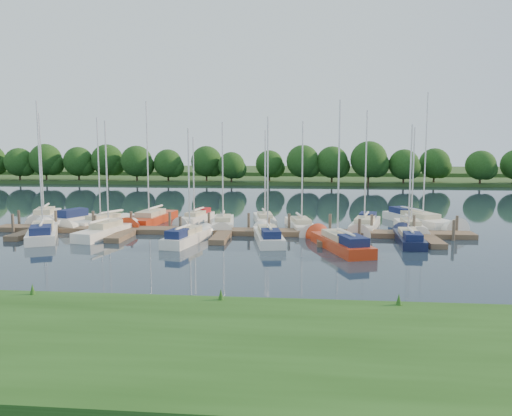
# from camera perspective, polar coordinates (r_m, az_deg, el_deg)

# --- Properties ---
(ground) EXTENTS (260.00, 260.00, 0.00)m
(ground) POSITION_cam_1_polar(r_m,az_deg,el_deg) (34.07, -5.45, -5.27)
(ground) COLOR #182430
(ground) RESTS_ON ground
(near_bank) EXTENTS (90.00, 10.00, 0.50)m
(near_bank) POSITION_cam_1_polar(r_m,az_deg,el_deg) (19.17, -14.80, -14.60)
(near_bank) COLOR #1C4212
(near_bank) RESTS_ON ground
(dock) EXTENTS (40.00, 6.00, 0.40)m
(dock) POSITION_cam_1_polar(r_m,az_deg,el_deg) (41.10, -3.54, -2.85)
(dock) COLOR brown
(dock) RESTS_ON ground
(mooring_pilings) EXTENTS (38.24, 2.84, 2.00)m
(mooring_pilings) POSITION_cam_1_polar(r_m,az_deg,el_deg) (42.13, -3.31, -2.05)
(mooring_pilings) COLOR #473D33
(mooring_pilings) RESTS_ON ground
(far_shore) EXTENTS (180.00, 30.00, 0.60)m
(far_shore) POSITION_cam_1_polar(r_m,az_deg,el_deg) (108.09, 2.05, 3.34)
(far_shore) COLOR #243F18
(far_shore) RESTS_ON ground
(distant_hill) EXTENTS (220.00, 40.00, 1.40)m
(distant_hill) POSITION_cam_1_polar(r_m,az_deg,el_deg) (132.99, 2.69, 4.20)
(distant_hill) COLOR #315123
(distant_hill) RESTS_ON ground
(treeline) EXTENTS (147.29, 9.02, 7.75)m
(treeline) POSITION_cam_1_polar(r_m,az_deg,el_deg) (95.83, -1.99, 5.02)
(treeline) COLOR #38281C
(treeline) RESTS_ON ground
(sailboat_n_0) EXTENTS (4.19, 8.43, 10.90)m
(sailboat_n_0) POSITION_cam_1_polar(r_m,az_deg,el_deg) (53.14, -23.00, -1.05)
(sailboat_n_0) COLOR white
(sailboat_n_0) RESTS_ON ground
(motorboat) EXTENTS (3.36, 5.50, 1.69)m
(motorboat) POSITION_cam_1_polar(r_m,az_deg,el_deg) (50.38, -20.32, -1.27)
(motorboat) COLOR white
(motorboat) RESTS_ON ground
(sailboat_n_2) EXTENTS (4.55, 7.92, 10.21)m
(sailboat_n_2) POSITION_cam_1_polar(r_m,az_deg,el_deg) (48.25, -17.13, -1.59)
(sailboat_n_2) COLOR white
(sailboat_n_2) RESTS_ON ground
(sailboat_n_3) EXTENTS (3.08, 9.34, 11.83)m
(sailboat_n_3) POSITION_cam_1_polar(r_m,az_deg,el_deg) (48.30, -11.98, -1.41)
(sailboat_n_3) COLOR #B12C10
(sailboat_n_3) RESTS_ON ground
(sailboat_n_4) EXTENTS (2.65, 6.63, 8.49)m
(sailboat_n_4) POSITION_cam_1_polar(r_m,az_deg,el_deg) (48.72, -6.89, -1.19)
(sailboat_n_4) COLOR white
(sailboat_n_4) RESTS_ON ground
(sailboat_n_5) EXTENTS (2.64, 7.72, 9.76)m
(sailboat_n_5) POSITION_cam_1_polar(r_m,az_deg,el_deg) (45.13, -3.78, -1.87)
(sailboat_n_5) COLOR white
(sailboat_n_5) RESTS_ON ground
(sailboat_n_6) EXTENTS (2.69, 7.18, 9.09)m
(sailboat_n_6) POSITION_cam_1_polar(r_m,az_deg,el_deg) (47.31, 1.01, -1.44)
(sailboat_n_6) COLOR white
(sailboat_n_6) RESTS_ON ground
(sailboat_n_7) EXTENTS (2.98, 7.71, 9.74)m
(sailboat_n_7) POSITION_cam_1_polar(r_m,az_deg,el_deg) (43.88, 5.18, -2.14)
(sailboat_n_7) COLOR white
(sailboat_n_7) RESTS_ON ground
(sailboat_n_8) EXTENTS (3.59, 8.52, 10.70)m
(sailboat_n_8) POSITION_cam_1_polar(r_m,az_deg,el_deg) (45.05, 12.32, -1.97)
(sailboat_n_8) COLOR white
(sailboat_n_8) RESTS_ON ground
(sailboat_n_9) EXTENTS (1.73, 7.14, 9.20)m
(sailboat_n_9) POSITION_cam_1_polar(r_m,az_deg,el_deg) (44.96, 17.23, -2.20)
(sailboat_n_9) COLOR white
(sailboat_n_9) RESTS_ON ground
(sailboat_n_10) EXTENTS (5.48, 9.82, 12.55)m
(sailboat_n_10) POSITION_cam_1_polar(r_m,az_deg,el_deg) (49.26, 18.21, -1.39)
(sailboat_n_10) COLOR white
(sailboat_n_10) RESTS_ON ground
(sailboat_s_0) EXTENTS (5.17, 8.61, 11.25)m
(sailboat_s_0) POSITION_cam_1_polar(r_m,az_deg,el_deg) (43.48, -23.17, -2.69)
(sailboat_s_0) COLOR white
(sailboat_s_0) RESTS_ON ground
(sailboat_s_1) EXTENTS (2.98, 7.52, 9.77)m
(sailboat_s_1) POSITION_cam_1_polar(r_m,az_deg,el_deg) (42.25, -16.69, -2.74)
(sailboat_s_1) COLOR white
(sailboat_s_1) RESTS_ON ground
(sailboat_s_2) EXTENTS (2.74, 6.94, 9.04)m
(sailboat_s_2) POSITION_cam_1_polar(r_m,az_deg,el_deg) (38.11, -7.83, -3.47)
(sailboat_s_2) COLOR white
(sailboat_s_2) RESTS_ON ground
(sailboat_s_3) EXTENTS (2.93, 7.78, 9.92)m
(sailboat_s_3) POSITION_cam_1_polar(r_m,az_deg,el_deg) (38.34, 1.39, -3.35)
(sailboat_s_3) COLOR white
(sailboat_s_3) RESTS_ON ground
(sailboat_s_4) EXTENTS (4.20, 8.51, 10.94)m
(sailboat_s_4) POSITION_cam_1_polar(r_m,az_deg,el_deg) (36.03, 9.55, -4.11)
(sailboat_s_4) COLOR #B12C10
(sailboat_s_4) RESTS_ON ground
(sailboat_s_5) EXTENTS (2.10, 7.26, 9.23)m
(sailboat_s_5) POSITION_cam_1_polar(r_m,az_deg,el_deg) (39.51, 17.05, -3.38)
(sailboat_s_5) COLOR black
(sailboat_s_5) RESTS_ON ground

